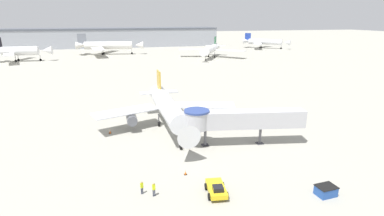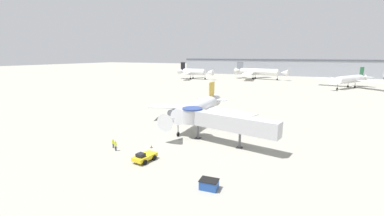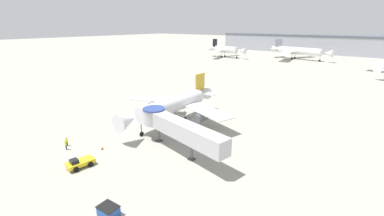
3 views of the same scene
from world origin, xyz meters
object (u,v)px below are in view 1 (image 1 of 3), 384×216
Objects in this scene: background_jet_black_tail at (19,51)px; background_jet_blue_tail at (264,42)px; background_jet_green_tail at (211,49)px; background_jet_gray_tail at (107,45)px; ground_crew_wing_walker at (154,188)px; pushback_tug_yellow at (216,189)px; service_container_blue at (326,191)px; main_airplane at (168,108)px; jet_bridge at (236,119)px; ground_crew_marshaller at (142,187)px; traffic_cone_port_wing at (110,131)px; traffic_cone_starboard_wing at (224,123)px; traffic_cone_near_nose at (186,172)px.

background_jet_black_tail is 146.74m from background_jet_blue_tail.
background_jet_green_tail is 1.10× the size of background_jet_black_tail.
ground_crew_wing_walker is at bearing -167.57° from background_jet_gray_tail.
service_container_blue is (12.49, -3.53, -0.12)m from pushback_tug_yellow.
background_jet_green_tail is at bearing 169.26° from background_jet_blue_tail.
main_airplane is 105.35m from background_jet_green_tail.
background_jet_gray_tail reaches higher than service_container_blue.
background_jet_gray_tail reaches higher than background_jet_blue_tail.
jet_bridge is 10.95× the size of ground_crew_wing_walker.
background_jet_blue_tail is (143.91, 28.68, -0.63)m from background_jet_black_tail.
jet_bridge is at bearing -166.86° from ground_crew_marshaller.
background_jet_black_tail reaches higher than pushback_tug_yellow.
main_airplane is 35.10× the size of traffic_cone_port_wing.
background_jet_black_tail is at bearing 114.96° from main_airplane.
pushback_tug_yellow is 141.63m from background_jet_black_tail.
ground_crew_wing_walker reaches higher than traffic_cone_port_wing.
background_jet_black_tail is at bearing -90.79° from ground_crew_marshaller.
pushback_tug_yellow is 7.42m from ground_crew_wing_walker.
traffic_cone_port_wing is 0.02× the size of background_jet_green_tail.
traffic_cone_port_wing and traffic_cone_starboard_wing have the same top height.
service_container_blue is 127.01m from background_jet_green_tail.
traffic_cone_port_wing is (-9.77, 18.10, 0.07)m from traffic_cone_near_nose.
traffic_cone_starboard_wing is (21.61, -1.30, -0.00)m from traffic_cone_port_wing.
traffic_cone_starboard_wing is at bearing 96.86° from service_container_blue.
traffic_cone_starboard_wing is at bearing -76.87° from background_jet_green_tail.
background_jet_green_tail is (40.63, 97.19, 0.52)m from main_airplane.
background_jet_blue_tail is (81.06, 137.48, 3.99)m from traffic_cone_starboard_wing.
traffic_cone_port_wing is at bearing 178.13° from main_airplane.
background_jet_green_tail reaches higher than jet_bridge.
service_container_blue is (4.56, -16.67, -3.83)m from jet_bridge.
jet_bridge is 111.90m from background_jet_green_tail.
main_airplane is at bearing -82.69° from background_jet_green_tail.
background_jet_black_tail is at bearing -156.46° from background_jet_green_tail.
ground_crew_marshaller is at bearing -82.00° from background_jet_green_tail.
background_jet_green_tail is at bearing -132.02° from ground_crew_marshaller.
jet_bridge reaches higher than traffic_cone_port_wing.
background_jet_blue_tail is (82.51, 146.62, -0.07)m from jet_bridge.
background_jet_black_tail is (-53.47, 131.08, 4.28)m from pushback_tug_yellow.
traffic_cone_near_nose is at bearing -169.19° from background_jet_blue_tail.
traffic_cone_port_wing is 170.59m from background_jet_blue_tail.
traffic_cone_starboard_wing is 0.45× the size of ground_crew_wing_walker.
main_airplane reaches higher than service_container_blue.
traffic_cone_starboard_wing is 0.02× the size of background_jet_green_tail.
traffic_cone_starboard_wing is at bearing -159.84° from background_jet_gray_tail.
ground_crew_marshaller is at bearing -157.91° from background_jet_black_tail.
background_jet_green_tail is (41.65, 115.09, 4.22)m from traffic_cone_near_nose.
service_container_blue is 149.96m from background_jet_black_tail.
ground_crew_marshaller is at bearing -37.30° from ground_crew_wing_walker.
background_jet_gray_tail reaches higher than jet_bridge.
background_jet_gray_tail is (-25.69, 153.59, 4.49)m from service_container_blue.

